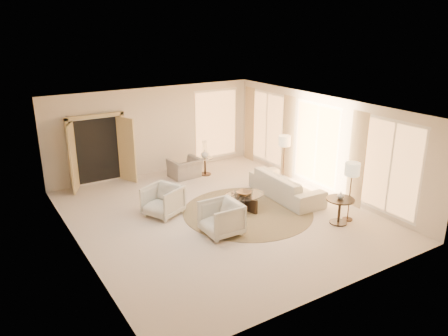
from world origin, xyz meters
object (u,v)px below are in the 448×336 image
end_table (340,207)px  floor_lamp_far (352,172)px  floor_lamp_near (284,143)px  end_vase (341,195)px  armchair_right (221,217)px  accent_chair (185,165)px  sofa (286,186)px  armchair_left (163,199)px  coffee_table (244,200)px  bowl (244,193)px  side_table (205,164)px  side_vase (205,154)px

end_table → floor_lamp_far: 0.90m
floor_lamp_near → end_vase: 3.05m
armchair_right → accent_chair: size_ratio=0.93×
sofa → armchair_left: (-3.45, 0.76, 0.08)m
armchair_right → floor_lamp_near: (3.40, 1.88, 0.84)m
coffee_table → floor_lamp_far: size_ratio=1.00×
accent_chair → bowl: accent_chair is taller
floor_lamp_near → end_vase: (-0.63, -2.94, -0.54)m
armchair_right → end_vase: bearing=70.2°
floor_lamp_near → floor_lamp_far: (-0.29, -2.93, 0.01)m
armchair_left → end_table: size_ratio=1.26×
sofa → side_table: size_ratio=4.19×
accent_chair → bowl: (0.15, -3.11, 0.07)m
armchair_left → side_table: bearing=105.4°
armchair_left → coffee_table: (1.95, -0.85, -0.16)m
coffee_table → armchair_right: bearing=-145.4°
floor_lamp_far → sofa: bearing=100.8°
floor_lamp_near → floor_lamp_far: bearing=-95.7°
sofa → armchair_right: 2.89m
end_table → side_table: bearing=101.9°
armchair_left → accent_chair: bearing=116.0°
bowl → side_vase: side_vase is taller
sofa → armchair_right: bearing=111.4°
armchair_right → floor_lamp_near: floor_lamp_near is taller
sofa → side_vase: (-0.99, 2.89, 0.36)m
floor_lamp_near → side_vase: (-1.66, 1.94, -0.57)m
end_table → side_vase: bearing=101.9°
armchair_left → bowl: 2.13m
armchair_left → end_vase: size_ratio=4.66×
floor_lamp_near → accent_chair: bearing=138.3°
armchair_right → floor_lamp_near: 3.98m
sofa → side_table: sofa is taller
floor_lamp_far → bowl: 2.78m
floor_lamp_near → floor_lamp_far: floor_lamp_far is taller
accent_chair → side_vase: (0.66, -0.13, 0.30)m
coffee_table → end_table: end_table is taller
side_vase → side_table: bearing=-63.4°
floor_lamp_near → side_vase: floor_lamp_near is taller
armchair_right → end_table: (2.77, -1.06, 0.01)m
coffee_table → armchair_left: bearing=156.5°
sofa → floor_lamp_far: bearing=-166.8°
floor_lamp_far → bowl: floor_lamp_far is taller
end_vase → floor_lamp_near: bearing=77.9°
sofa → coffee_table: size_ratio=1.60×
side_table → end_table: bearing=-78.1°
coffee_table → floor_lamp_far: 2.85m
side_table → sofa: bearing=-71.1°
end_table → end_vase: (0.00, 0.00, 0.29)m
coffee_table → end_table: size_ratio=2.19×
accent_chair → floor_lamp_far: floor_lamp_far is taller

